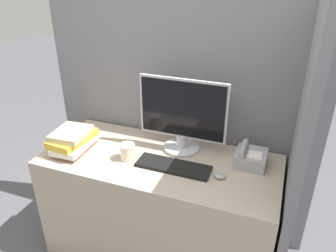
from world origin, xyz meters
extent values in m
cube|color=slate|center=(0.00, 0.67, 0.86)|extent=(1.83, 0.04, 1.73)
cube|color=slate|center=(0.75, 0.35, 0.86)|extent=(0.04, 0.69, 1.73)
cube|color=tan|center=(0.00, 0.32, 0.37)|extent=(1.43, 0.63, 0.74)
cylinder|color=#B7B7BC|center=(0.09, 0.47, 0.75)|extent=(0.22, 0.22, 0.02)
cylinder|color=#B7B7BC|center=(0.09, 0.47, 0.80)|extent=(0.07, 0.07, 0.08)
cube|color=#B7B7BC|center=(0.09, 0.48, 1.02)|extent=(0.55, 0.02, 0.38)
cube|color=black|center=(0.09, 0.47, 1.02)|extent=(0.52, 0.01, 0.35)
cube|color=black|center=(0.11, 0.26, 0.75)|extent=(0.43, 0.14, 0.02)
ellipsoid|color=gray|center=(0.38, 0.25, 0.76)|extent=(0.07, 0.05, 0.02)
cylinder|color=beige|center=(-0.18, 0.25, 0.79)|extent=(0.09, 0.09, 0.09)
cylinder|color=white|center=(-0.18, 0.25, 0.84)|extent=(0.09, 0.09, 0.01)
cube|color=maroon|center=(-0.55, 0.24, 0.76)|extent=(0.18, 0.25, 0.03)
cube|color=silver|center=(-0.53, 0.22, 0.78)|extent=(0.19, 0.30, 0.03)
cube|color=gold|center=(-0.54, 0.23, 0.82)|extent=(0.20, 0.31, 0.04)
cube|color=#C6B78C|center=(-0.54, 0.22, 0.86)|extent=(0.21, 0.24, 0.04)
cube|color=#99999E|center=(0.52, 0.45, 0.78)|extent=(0.17, 0.18, 0.08)
cube|color=white|center=(0.54, 0.43, 0.82)|extent=(0.08, 0.08, 0.00)
cylinder|color=#99999E|center=(0.47, 0.45, 0.84)|extent=(0.04, 0.18, 0.04)
camera|label=1|loc=(0.64, -1.22, 1.81)|focal=35.00mm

